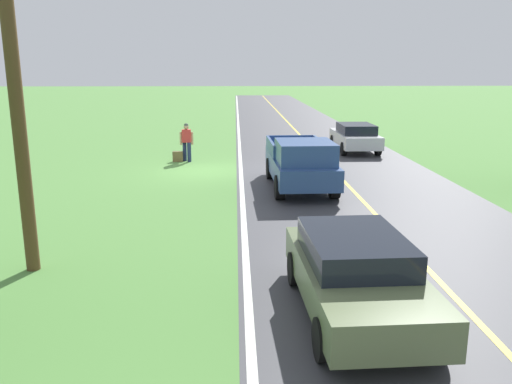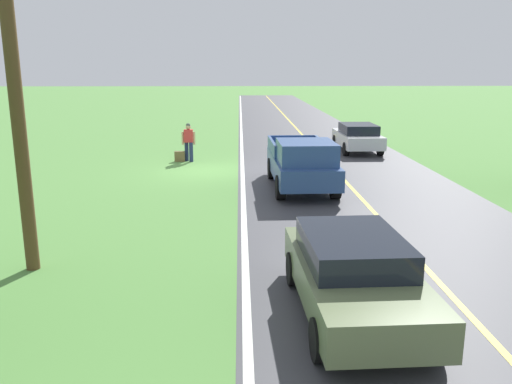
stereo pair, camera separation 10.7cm
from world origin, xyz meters
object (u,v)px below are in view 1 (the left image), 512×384
(pickup_truck_passing, at_px, (301,162))
(sedan_near_oncoming, at_px, (355,137))
(suitcase_carried, at_px, (178,157))
(sedan_ahead_same_lane, at_px, (356,273))
(utility_pole_roadside, at_px, (15,87))
(hitchhiker_walking, at_px, (187,140))

(pickup_truck_passing, bearing_deg, sedan_near_oncoming, -114.22)
(suitcase_carried, xyz_separation_m, sedan_ahead_same_lane, (-4.71, 15.48, 0.52))
(pickup_truck_passing, xyz_separation_m, utility_pole_roadside, (6.64, 7.37, 2.86))
(hitchhiker_walking, height_order, suitcase_carried, hitchhiker_walking)
(hitchhiker_walking, xyz_separation_m, sedan_near_oncoming, (-8.35, -2.64, -0.23))
(hitchhiker_walking, distance_m, sedan_near_oncoming, 8.76)
(suitcase_carried, height_order, utility_pole_roadside, utility_pole_roadside)
(pickup_truck_passing, xyz_separation_m, sedan_near_oncoming, (-3.83, -8.51, -0.21))
(hitchhiker_walking, bearing_deg, sedan_ahead_same_lane, 105.40)
(sedan_ahead_same_lane, relative_size, utility_pole_roadside, 0.58)
(sedan_ahead_same_lane, height_order, sedan_near_oncoming, same)
(suitcase_carried, relative_size, utility_pole_roadside, 0.06)
(suitcase_carried, height_order, pickup_truck_passing, pickup_truck_passing)
(utility_pole_roadside, bearing_deg, sedan_near_oncoming, -123.40)
(sedan_ahead_same_lane, xyz_separation_m, sedan_near_oncoming, (-4.06, -18.21, 0.00))
(sedan_near_oncoming, bearing_deg, pickup_truck_passing, 65.78)
(suitcase_carried, relative_size, sedan_near_oncoming, 0.11)
(sedan_ahead_same_lane, bearing_deg, pickup_truck_passing, -91.38)
(pickup_truck_passing, height_order, sedan_near_oncoming, pickup_truck_passing)
(hitchhiker_walking, height_order, pickup_truck_passing, pickup_truck_passing)
(pickup_truck_passing, xyz_separation_m, sedan_ahead_same_lane, (0.23, 9.70, -0.21))
(pickup_truck_passing, bearing_deg, hitchhiker_walking, -52.38)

